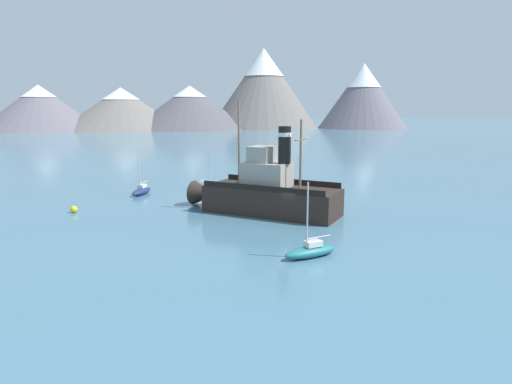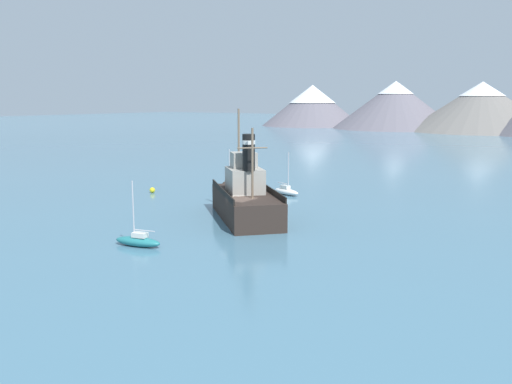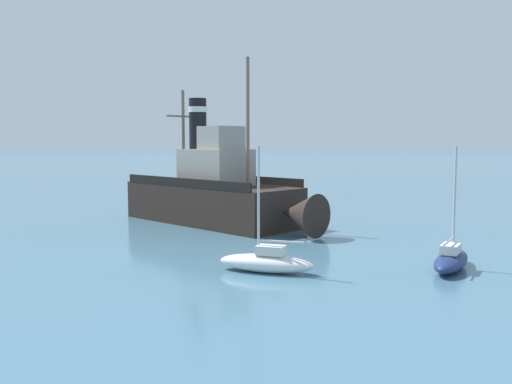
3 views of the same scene
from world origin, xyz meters
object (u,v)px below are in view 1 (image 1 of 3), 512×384
object	(u,v)px
sailboat_navy	(142,191)
mooring_buoy	(74,209)
sailboat_teal	(311,251)
sailboat_white	(207,186)
old_tugboat	(265,193)

from	to	relation	value
sailboat_navy	mooring_buoy	size ratio (longest dim) A/B	7.71
sailboat_navy	sailboat_teal	bearing A→B (deg)	-67.84
mooring_buoy	sailboat_white	bearing A→B (deg)	30.53
old_tugboat	mooring_buoy	distance (m)	17.39
sailboat_teal	old_tugboat	bearing A→B (deg)	86.96
old_tugboat	mooring_buoy	xyz separation A→B (m)	(-16.71, 4.58, -1.51)
sailboat_teal	sailboat_navy	size ratio (longest dim) A/B	1.00
sailboat_teal	sailboat_white	xyz separation A→B (m)	(-2.60, 25.02, 0.00)
old_tugboat	mooring_buoy	size ratio (longest dim) A/B	20.36
old_tugboat	sailboat_teal	bearing A→B (deg)	-93.04
sailboat_teal	mooring_buoy	bearing A→B (deg)	133.20
sailboat_white	mooring_buoy	world-z (taller)	sailboat_white
sailboat_white	old_tugboat	bearing A→B (deg)	-75.39
mooring_buoy	sailboat_navy	bearing A→B (deg)	49.91
old_tugboat	sailboat_white	world-z (taller)	old_tugboat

